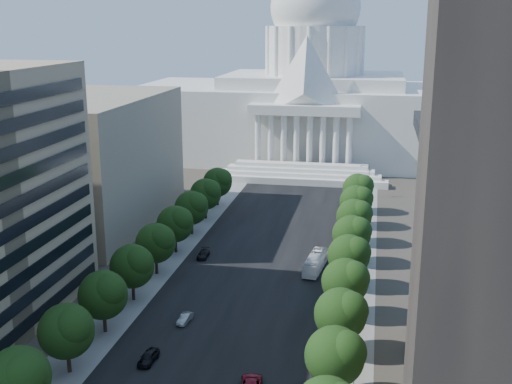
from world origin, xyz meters
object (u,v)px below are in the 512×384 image
Objects in this scene: car_dark_b at (203,254)px; city_bus at (315,263)px; car_silver at (185,319)px; car_dark_a at (148,357)px.

car_dark_b is 23.22m from city_bus.
car_dark_b is (-4.80, 28.70, 0.04)m from car_silver.
car_dark_a is 41.69m from car_dark_b.
city_bus is at bearing 61.80° from car_silver.
car_dark_a is 0.41× the size of city_bus.
city_bus reaches higher than car_dark_a.
car_silver is 31.74m from city_bus.
city_bus reaches higher than car_silver.
car_dark_a reaches higher than car_dark_b.
car_silver is (1.46, 12.86, -0.14)m from car_dark_a.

